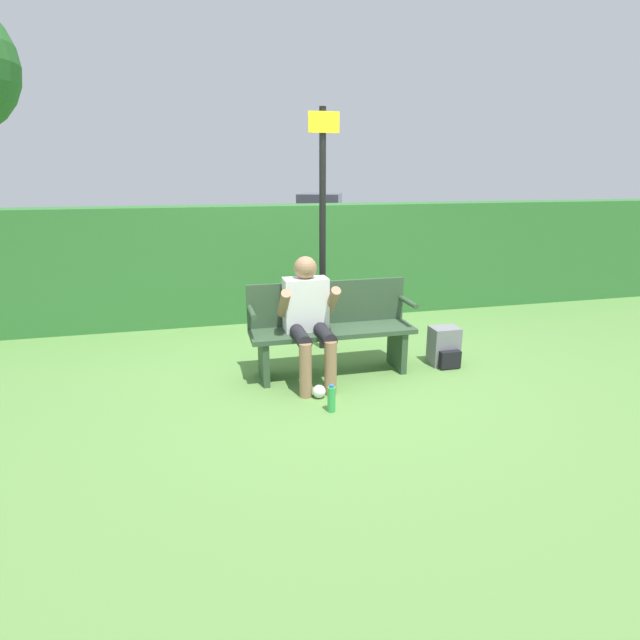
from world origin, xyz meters
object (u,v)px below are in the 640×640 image
at_px(water_bottle, 331,399).
at_px(signpost, 323,223).
at_px(parked_car, 320,211).
at_px(person_seated, 308,314).
at_px(backpack, 444,347).
at_px(park_bench, 331,327).

distance_m(water_bottle, signpost, 2.03).
distance_m(water_bottle, parked_car, 15.04).
height_order(water_bottle, signpost, signpost).
xyz_separation_m(person_seated, backpack, (1.44, 0.05, -0.46)).
distance_m(park_bench, parked_car, 14.16).
bearing_deg(signpost, park_bench, -97.62).
xyz_separation_m(park_bench, person_seated, (-0.25, -0.14, 0.19)).
relative_size(person_seated, water_bottle, 4.92).
xyz_separation_m(park_bench, parked_car, (3.32, 13.77, 0.12)).
height_order(signpost, parked_car, signpost).
bearing_deg(backpack, parked_car, 81.25).
bearing_deg(person_seated, backpack, 1.84).
bearing_deg(signpost, backpack, -36.22).
bearing_deg(water_bottle, signpost, 78.44).
xyz_separation_m(backpack, parked_car, (2.13, 13.86, 0.39)).
distance_m(signpost, parked_car, 13.48).
bearing_deg(backpack, signpost, 143.78).
bearing_deg(parked_car, water_bottle, -173.14).
xyz_separation_m(water_bottle, signpost, (0.32, 1.55, 1.28)).
relative_size(backpack, water_bottle, 1.66).
xyz_separation_m(person_seated, water_bottle, (0.03, -0.71, -0.54)).
relative_size(person_seated, signpost, 0.46).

